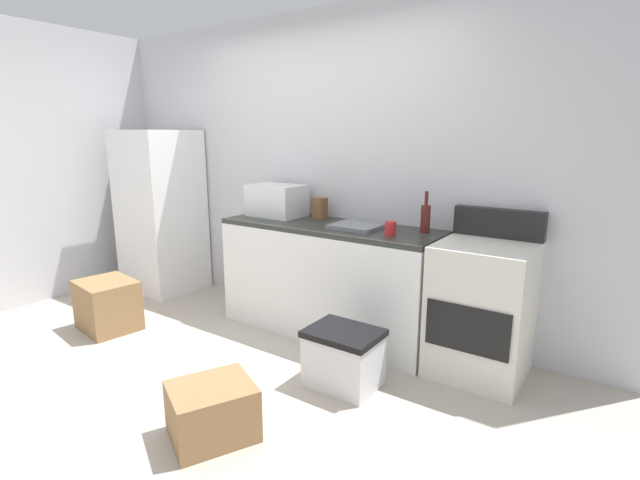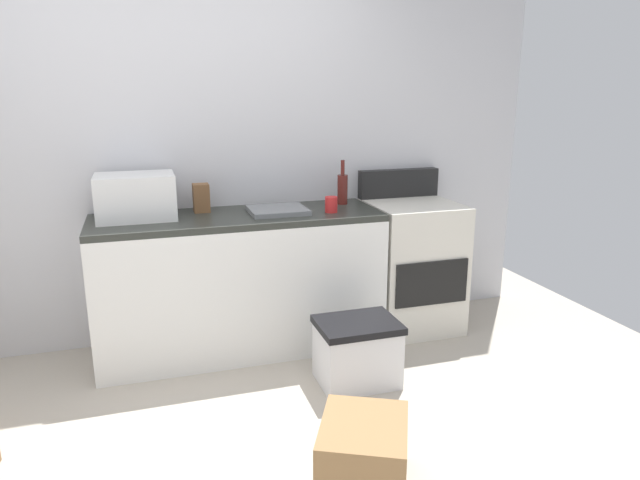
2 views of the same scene
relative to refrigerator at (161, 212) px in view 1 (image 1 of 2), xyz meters
The scene contains 13 objects.
ground_plane 2.25m from the refrigerator, 33.31° to the right, with size 6.00×6.00×0.00m, color #B2A899.
wall_back 1.86m from the refrigerator, 12.88° to the left, with size 5.00×0.10×2.60m, color silver.
kitchen_counter 2.08m from the refrigerator, ahead, with size 1.80×0.60×0.90m.
refrigerator is the anchor object (origin of this frame).
stove_oven 3.29m from the refrigerator, ahead, with size 0.60×0.61×1.10m.
microwave 1.47m from the refrigerator, ahead, with size 0.46×0.34×0.27m, color white.
sink_basin 2.31m from the refrigerator, ahead, with size 0.36×0.32×0.03m, color slate.
wine_bottle 2.80m from the refrigerator, ahead, with size 0.07×0.07×0.30m.
coffee_mug 2.64m from the refrigerator, ahead, with size 0.08×0.08×0.10m, color red.
knife_block 1.87m from the refrigerator, ahead, with size 0.10×0.10×0.18m, color brown.
cardboard_box_large 2.82m from the refrigerator, 32.50° to the right, with size 0.36×0.43×0.30m, color olive.
cardboard_box_medium 1.25m from the refrigerator, 62.30° to the right, with size 0.47×0.39×0.41m, color olive.
storage_bin 2.75m from the refrigerator, 13.37° to the right, with size 0.46×0.36×0.38m.
Camera 1 is at (2.30, -1.82, 1.59)m, focal length 26.17 mm.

